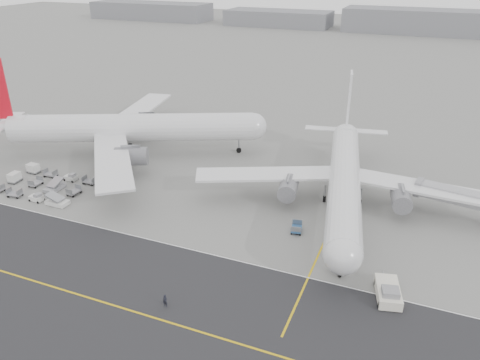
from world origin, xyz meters
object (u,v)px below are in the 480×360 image
at_px(airliner_a, 126,128).
at_px(jet_bridge, 458,198).
at_px(airliner_b, 345,177).
at_px(pushback_tug, 388,292).
at_px(ground_crew_a, 165,301).

distance_m(airliner_a, jet_bridge, 71.63).
relative_size(airliner_b, pushback_tug, 6.65).
height_order(airliner_b, jet_bridge, airliner_b).
bearing_deg(airliner_b, pushback_tug, -75.95).
height_order(airliner_a, airliner_b, airliner_a).
bearing_deg(ground_crew_a, jet_bridge, 48.99).
relative_size(pushback_tug, jet_bridge, 0.56).
height_order(pushback_tug, jet_bridge, jet_bridge).
relative_size(jet_bridge, ground_crew_a, 8.13).
xyz_separation_m(airliner_a, ground_crew_a, (35.56, -43.59, -5.59)).
xyz_separation_m(airliner_b, pushback_tug, (11.11, -24.57, -4.69)).
bearing_deg(jet_bridge, airliner_a, -172.49).
distance_m(pushback_tug, ground_crew_a, 30.34).
height_order(pushback_tug, ground_crew_a, pushback_tug).
relative_size(airliner_b, ground_crew_a, 30.07).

